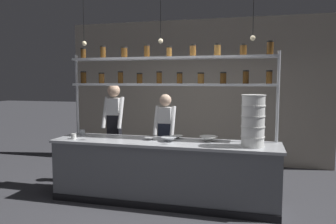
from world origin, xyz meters
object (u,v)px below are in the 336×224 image
at_px(chef_center, 165,134).
at_px(prep_bowl_near_right, 150,138).
at_px(prep_bowl_center_front, 209,139).
at_px(prep_bowl_center_back, 177,137).
at_px(spice_shelf_unit, 170,74).
at_px(chef_left, 114,126).
at_px(serving_cup_front, 82,132).
at_px(prep_bowl_near_left, 169,139).
at_px(container_stack, 253,121).
at_px(serving_cup_by_board, 74,136).

height_order(chef_center, prep_bowl_near_right, chef_center).
distance_m(prep_bowl_center_front, prep_bowl_center_back, 0.51).
bearing_deg(prep_bowl_center_back, prep_bowl_center_front, -10.69).
xyz_separation_m(spice_shelf_unit, chef_left, (-1.12, 0.37, -0.89)).
height_order(spice_shelf_unit, serving_cup_front, spice_shelf_unit).
distance_m(chef_left, prep_bowl_center_back, 1.34).
relative_size(prep_bowl_near_left, prep_bowl_center_front, 0.86).
height_order(spice_shelf_unit, prep_bowl_near_left, spice_shelf_unit).
bearing_deg(prep_bowl_center_front, serving_cup_front, 179.16).
height_order(container_stack, serving_cup_front, container_stack).
height_order(prep_bowl_center_front, prep_bowl_center_back, prep_bowl_center_front).
distance_m(chef_left, chef_center, 0.94).
distance_m(spice_shelf_unit, serving_cup_by_board, 1.76).
bearing_deg(serving_cup_by_board, prep_bowl_center_front, 9.08).
bearing_deg(chef_center, prep_bowl_near_left, -71.16).
height_order(chef_left, prep_bowl_near_right, chef_left).
xyz_separation_m(chef_center, prep_bowl_near_left, (0.25, -0.72, 0.05)).
bearing_deg(prep_bowl_near_left, prep_bowl_center_front, 15.14).
height_order(prep_bowl_near_right, serving_cup_front, serving_cup_front).
xyz_separation_m(container_stack, prep_bowl_center_back, (-1.13, 0.32, -0.33)).
bearing_deg(container_stack, serving_cup_by_board, -177.88).
bearing_deg(prep_bowl_near_left, serving_cup_by_board, -173.33).
relative_size(prep_bowl_center_front, prep_bowl_center_back, 1.49).
xyz_separation_m(prep_bowl_near_right, serving_cup_front, (-1.21, 0.14, 0.02)).
height_order(chef_left, serving_cup_front, chef_left).
relative_size(container_stack, serving_cup_by_board, 8.69).
bearing_deg(container_stack, prep_bowl_near_left, 176.51).
distance_m(spice_shelf_unit, serving_cup_front, 1.74).
bearing_deg(prep_bowl_center_front, container_stack, -19.80).
relative_size(prep_bowl_center_front, serving_cup_front, 3.11).
bearing_deg(spice_shelf_unit, serving_cup_front, -174.11).
distance_m(spice_shelf_unit, prep_bowl_near_right, 1.04).
height_order(spice_shelf_unit, chef_left, spice_shelf_unit).
xyz_separation_m(chef_left, container_stack, (2.38, -0.78, 0.26)).
xyz_separation_m(chef_left, serving_cup_by_board, (-0.28, -0.88, -0.06)).
height_order(serving_cup_front, serving_cup_by_board, serving_cup_front).
height_order(chef_center, prep_bowl_center_front, chef_center).
height_order(chef_center, prep_bowl_near_left, chef_center).
relative_size(spice_shelf_unit, prep_bowl_center_front, 11.93).
height_order(spice_shelf_unit, prep_bowl_center_back, spice_shelf_unit).
xyz_separation_m(prep_bowl_near_left, prep_bowl_near_right, (-0.31, 0.05, -0.01)).
height_order(container_stack, serving_cup_by_board, container_stack).
distance_m(chef_left, serving_cup_front, 0.62).
bearing_deg(prep_bowl_center_front, prep_bowl_near_left, -164.86).
xyz_separation_m(chef_center, container_stack, (1.44, -0.79, 0.37)).
height_order(chef_center, serving_cup_by_board, chef_center).
relative_size(spice_shelf_unit, serving_cup_front, 37.15).
relative_size(chef_center, prep_bowl_center_front, 5.80).
bearing_deg(serving_cup_front, prep_bowl_center_back, 2.29).
bearing_deg(chef_center, prep_bowl_near_right, -95.45).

